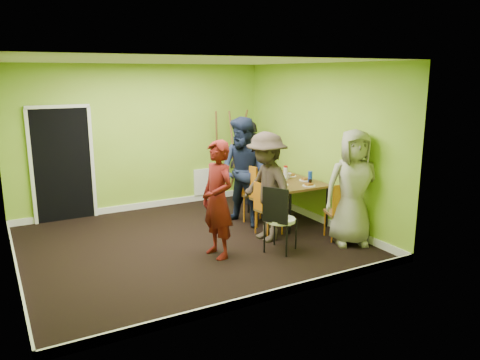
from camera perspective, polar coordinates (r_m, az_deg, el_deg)
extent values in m
plane|color=black|center=(7.53, -6.20, -7.61)|extent=(5.00, 5.00, 0.00)
cube|color=#88AC2C|center=(9.26, -11.82, 5.01)|extent=(5.00, 0.04, 2.80)
cube|color=#88AC2C|center=(5.19, 3.07, -0.81)|extent=(5.00, 0.04, 2.80)
cube|color=#88AC2C|center=(6.65, -26.79, 0.84)|extent=(0.04, 4.50, 2.80)
cube|color=#88AC2C|center=(8.42, 9.49, 4.34)|extent=(0.04, 4.50, 2.80)
cube|color=white|center=(7.06, -6.77, 14.20)|extent=(5.00, 4.50, 0.04)
cube|color=black|center=(8.98, -20.83, 1.73)|extent=(1.00, 0.05, 2.04)
cube|color=white|center=(9.87, -4.28, -0.19)|extent=(0.50, 0.04, 0.55)
cylinder|color=black|center=(7.82, 6.10, -4.07)|extent=(0.04, 0.04, 0.71)
cylinder|color=black|center=(8.28, 10.55, -3.27)|extent=(0.04, 0.04, 0.71)
cylinder|color=black|center=(8.94, 1.05, -1.83)|extent=(0.04, 0.04, 0.71)
cylinder|color=black|center=(9.34, 5.21, -1.23)|extent=(0.04, 0.04, 0.71)
cube|color=brown|center=(8.49, 5.67, -0.09)|extent=(0.90, 1.50, 0.04)
cylinder|color=orange|center=(8.41, 0.49, -3.53)|extent=(0.03, 0.03, 0.50)
cylinder|color=orange|center=(8.12, 2.05, -4.14)|extent=(0.03, 0.03, 0.50)
cylinder|color=orange|center=(8.63, 2.51, -3.12)|extent=(0.03, 0.03, 0.50)
cylinder|color=orange|center=(8.35, 4.10, -3.70)|extent=(0.03, 0.03, 0.50)
cube|color=brown|center=(8.31, 2.30, -1.97)|extent=(0.49, 0.49, 0.04)
cube|color=orange|center=(8.11, 1.15, -0.16)|extent=(0.08, 0.42, 0.55)
cylinder|color=orange|center=(7.86, 1.91, -5.06)|extent=(0.02, 0.02, 0.42)
cylinder|color=orange|center=(7.63, 3.39, -5.63)|extent=(0.02, 0.02, 0.42)
cylinder|color=orange|center=(8.05, 3.65, -4.64)|extent=(0.02, 0.02, 0.42)
cylinder|color=orange|center=(7.82, 5.15, -5.18)|extent=(0.02, 0.02, 0.42)
cube|color=brown|center=(7.77, 3.55, -3.67)|extent=(0.42, 0.42, 0.04)
cube|color=orange|center=(7.60, 2.57, -2.10)|extent=(0.08, 0.35, 0.46)
cylinder|color=orange|center=(9.60, 3.42, -1.49)|extent=(0.03, 0.03, 0.49)
cylinder|color=orange|center=(9.52, 1.24, -1.59)|extent=(0.03, 0.03, 0.49)
cylinder|color=orange|center=(9.25, 3.97, -2.05)|extent=(0.03, 0.03, 0.49)
cylinder|color=orange|center=(9.17, 1.71, -2.16)|extent=(0.03, 0.03, 0.49)
cube|color=brown|center=(9.32, 2.60, -0.35)|extent=(0.56, 0.56, 0.04)
cube|color=orange|center=(9.46, 2.34, 1.68)|extent=(0.41, 0.16, 0.55)
cylinder|color=orange|center=(7.57, 11.17, -5.92)|extent=(0.03, 0.03, 0.44)
cylinder|color=orange|center=(7.69, 13.46, -5.73)|extent=(0.03, 0.03, 0.44)
cylinder|color=orange|center=(7.86, 10.30, -5.17)|extent=(0.03, 0.03, 0.44)
cylinder|color=orange|center=(7.98, 12.52, -5.00)|extent=(0.03, 0.03, 0.44)
cube|color=brown|center=(7.71, 11.94, -3.91)|extent=(0.49, 0.49, 0.04)
cube|color=orange|center=(7.48, 12.56, -2.39)|extent=(0.36, 0.14, 0.48)
cylinder|color=black|center=(7.04, 2.99, -6.99)|extent=(0.03, 0.03, 0.47)
cylinder|color=black|center=(6.90, 5.69, -7.46)|extent=(0.03, 0.03, 0.47)
cylinder|color=black|center=(7.34, 4.23, -6.15)|extent=(0.03, 0.03, 0.47)
cylinder|color=black|center=(7.21, 6.83, -6.57)|extent=(0.03, 0.03, 0.47)
cylinder|color=white|center=(7.04, 4.98, -4.88)|extent=(0.44, 0.44, 0.05)
cube|color=black|center=(6.78, 4.33, -3.13)|extent=(0.24, 0.36, 0.53)
cylinder|color=brown|center=(9.76, -2.79, 2.96)|extent=(0.27, 0.44, 1.90)
cylinder|color=brown|center=(9.98, -0.27, 3.20)|extent=(0.27, 0.44, 1.90)
cylinder|color=brown|center=(9.63, -0.76, 2.83)|extent=(0.04, 0.43, 1.86)
cube|color=brown|center=(9.83, -1.36, 2.71)|extent=(0.51, 0.04, 0.04)
cylinder|color=white|center=(8.65, 3.26, 0.37)|extent=(0.22, 0.22, 0.01)
cylinder|color=white|center=(8.04, 5.09, -0.62)|extent=(0.23, 0.23, 0.01)
cylinder|color=white|center=(8.98, 3.97, 0.83)|extent=(0.25, 0.25, 0.01)
cylinder|color=white|center=(8.05, 8.40, -0.69)|extent=(0.22, 0.22, 0.01)
cylinder|color=white|center=(8.76, 6.18, 0.48)|extent=(0.21, 0.21, 0.01)
cylinder|color=white|center=(8.46, 8.00, -0.02)|extent=(0.24, 0.24, 0.01)
cylinder|color=white|center=(8.41, 5.57, 0.76)|extent=(0.08, 0.08, 0.24)
cylinder|color=#173DB2|center=(8.30, 8.55, 0.38)|extent=(0.08, 0.08, 0.20)
cylinder|color=orange|center=(8.55, 4.25, 0.45)|extent=(0.04, 0.04, 0.08)
cylinder|color=black|center=(8.62, 3.95, 0.59)|extent=(0.07, 0.07, 0.09)
cylinder|color=black|center=(8.85, 4.88, 0.94)|extent=(0.06, 0.06, 0.10)
cylinder|color=black|center=(8.11, 8.55, -0.28)|extent=(0.06, 0.06, 0.10)
imported|color=white|center=(8.27, 5.35, 0.02)|extent=(0.11, 0.11, 0.09)
imported|color=white|center=(8.58, 5.96, 0.53)|extent=(0.11, 0.11, 0.10)
imported|color=#54100E|center=(6.72, -2.74, -2.39)|extent=(0.49, 0.68, 1.72)
imported|color=#141C34|center=(8.08, 0.48, 0.93)|extent=(1.04, 1.14, 1.91)
imported|color=#322821|center=(7.40, 3.24, -0.86)|extent=(0.68, 1.15, 1.75)
imported|color=black|center=(9.55, 1.39, 2.15)|extent=(1.02, 0.49, 1.69)
imported|color=gray|center=(7.42, 13.63, -0.91)|extent=(1.04, 0.89, 1.81)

